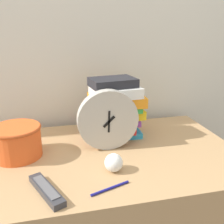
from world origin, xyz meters
TOP-DOWN VIEW (x-y plane):
  - wall_back at (0.00, 0.72)m, footprint 6.00×0.04m
  - desk_clock at (0.06, 0.36)m, footprint 0.24×0.05m
  - book_stack at (0.11, 0.47)m, footprint 0.25×0.19m
  - basket at (-0.29, 0.37)m, footprint 0.19×0.19m
  - tv_remote at (-0.18, 0.11)m, footprint 0.11×0.19m
  - crumpled_paper_ball at (0.04, 0.19)m, footprint 0.06×0.06m
  - pen at (0.01, 0.08)m, footprint 0.13×0.05m

SIDE VIEW (x-z plane):
  - pen at x=0.01m, z-range 0.76..0.77m
  - tv_remote at x=-0.18m, z-range 0.76..0.79m
  - crumpled_paper_ball at x=0.04m, z-range 0.76..0.83m
  - basket at x=-0.29m, z-range 0.77..0.89m
  - desk_clock at x=0.06m, z-range 0.76..1.01m
  - book_stack at x=0.11m, z-range 0.77..1.03m
  - wall_back at x=0.00m, z-range 0.00..2.40m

